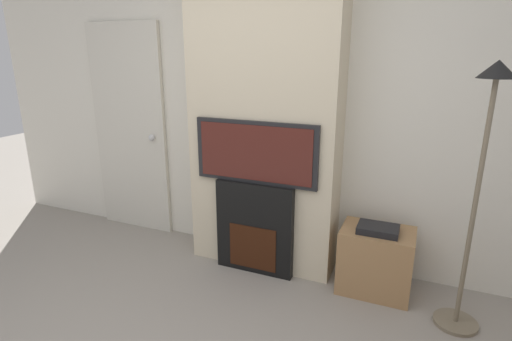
{
  "coord_description": "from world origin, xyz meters",
  "views": [
    {
      "loc": [
        1.15,
        -1.06,
        1.73
      ],
      "look_at": [
        0.0,
        1.65,
        0.85
      ],
      "focal_mm": 28.0,
      "sensor_mm": 36.0,
      "label": 1
    }
  ],
  "objects_px": {
    "fireplace": "(256,227)",
    "media_stand": "(376,260)",
    "floor_lamp": "(482,166)",
    "television": "(256,152)"
  },
  "relations": [
    {
      "from": "floor_lamp",
      "to": "media_stand",
      "type": "height_order",
      "value": "floor_lamp"
    },
    {
      "from": "fireplace",
      "to": "floor_lamp",
      "type": "distance_m",
      "value": 1.66
    },
    {
      "from": "television",
      "to": "media_stand",
      "type": "relative_size",
      "value": 1.82
    },
    {
      "from": "fireplace",
      "to": "television",
      "type": "distance_m",
      "value": 0.62
    },
    {
      "from": "fireplace",
      "to": "television",
      "type": "xyz_separation_m",
      "value": [
        0.0,
        -0.0,
        0.62
      ]
    },
    {
      "from": "fireplace",
      "to": "media_stand",
      "type": "xyz_separation_m",
      "value": [
        0.94,
        0.07,
        -0.12
      ]
    },
    {
      "from": "floor_lamp",
      "to": "fireplace",
      "type": "bearing_deg",
      "value": 175.0
    },
    {
      "from": "television",
      "to": "floor_lamp",
      "type": "bearing_deg",
      "value": -4.92
    },
    {
      "from": "media_stand",
      "to": "television",
      "type": "bearing_deg",
      "value": -175.82
    },
    {
      "from": "television",
      "to": "fireplace",
      "type": "bearing_deg",
      "value": 90.0
    }
  ]
}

